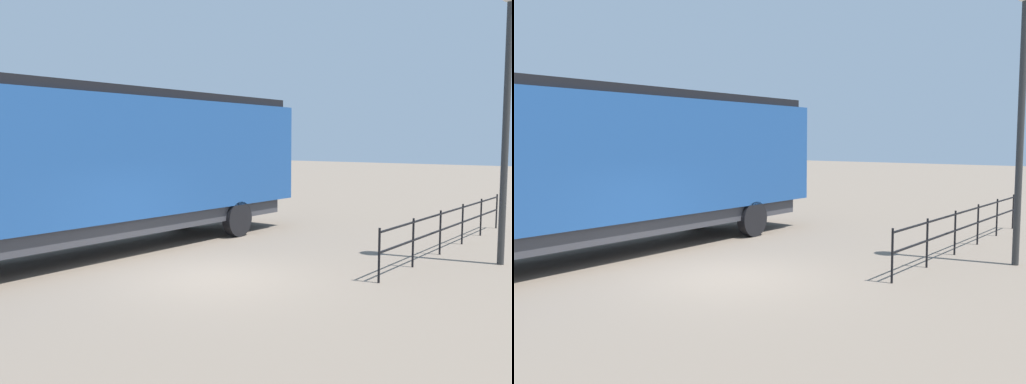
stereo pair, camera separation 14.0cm
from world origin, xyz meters
The scene contains 4 objects.
ground_plane centered at (0.00, 0.00, 0.00)m, with size 120.00×120.00×0.00m, color #756656.
locomotive centered at (-4.16, 0.02, 2.42)m, with size 2.82×15.38×4.34m.
lamp_post centered at (4.64, 5.22, 4.96)m, with size 0.58×0.58×6.75m.
platform_fence centered at (3.07, 6.40, 0.76)m, with size 0.05×9.25×1.17m.
Camera 2 is at (8.11, -8.77, 2.99)m, focal length 39.05 mm.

